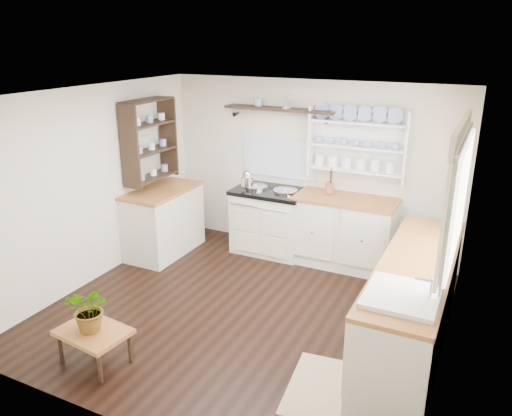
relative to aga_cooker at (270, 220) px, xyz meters
The scene contains 19 objects.
floor 1.69m from the aga_cooker, 74.83° to the right, with size 4.00×3.80×0.01m, color black.
wall_back 0.89m from the aga_cooker, 37.82° to the left, with size 4.00×0.02×2.30m, color silver.
wall_right 2.97m from the aga_cooker, 32.91° to the right, with size 0.02×3.80×2.30m, color silver.
wall_left 2.33m from the aga_cooker, 135.09° to the right, with size 0.02×3.80×2.30m, color silver.
ceiling 2.46m from the aga_cooker, 74.83° to the right, with size 4.00×3.80×0.01m, color white.
window 2.98m from the aga_cooker, 30.87° to the right, with size 0.08×1.55×1.22m.
aga_cooker is the anchor object (origin of this frame).
back_cabinets 1.03m from the aga_cooker, ahead, with size 1.27×0.63×0.90m.
right_cabinets 2.58m from the aga_cooker, 34.66° to the right, with size 0.62×2.43×0.90m.
belfast_sink 3.09m from the aga_cooker, 46.24° to the right, with size 0.55×0.60×0.45m.
left_cabinets 1.44m from the aga_cooker, 152.28° to the right, with size 0.62×1.13×0.90m.
plate_rack 1.57m from the aga_cooker, 15.28° to the left, with size 1.20×0.22×0.90m.
high_shelf 1.48m from the aga_cooker, 82.98° to the left, with size 1.50×0.29×0.16m.
left_shelving 1.91m from the aga_cooker, 154.66° to the right, with size 0.28×0.80×1.05m, color black.
kettle 0.66m from the aga_cooker, 156.86° to the right, with size 0.17×0.17×0.21m, color silver, non-canonical shape.
utensil_crock 0.95m from the aga_cooker, ahead, with size 0.12×0.12×0.13m, color #9B5038.
center_table 3.00m from the aga_cooker, 97.31° to the right, with size 0.67×0.52×0.34m.
potted_plant 3.00m from the aga_cooker, 97.31° to the right, with size 0.38×0.33×0.43m, color #3F7233.
floor_rug 2.92m from the aga_cooker, 56.74° to the right, with size 0.55×0.85×0.02m, color #8E7452.
Camera 1 is at (2.18, -4.21, 2.82)m, focal length 35.00 mm.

